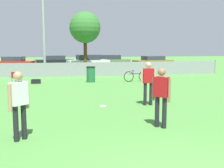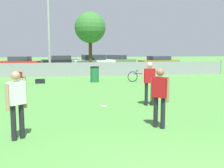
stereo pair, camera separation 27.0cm
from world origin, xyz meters
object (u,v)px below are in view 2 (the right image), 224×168
(gear_bag_sideline, at_px, (40,81))
(player_defender_red, at_px, (149,80))
(trash_bin, at_px, (95,74))
(light_pole, at_px, (48,16))
(player_thrower_red, at_px, (160,93))
(frisbee_disc, at_px, (104,106))
(parked_car_red, at_px, (20,63))
(parked_car_white, at_px, (94,62))
(bicycle_sideline, at_px, (140,76))
(parked_car_olive, at_px, (117,61))
(tree_near_pole, at_px, (90,28))
(parked_car_tan, at_px, (159,62))
(parked_car_dark, at_px, (60,61))
(player_receiver_white, at_px, (17,100))
(folding_chair_sideline, at_px, (20,77))

(gear_bag_sideline, bearing_deg, player_defender_red, -57.14)
(player_defender_red, height_order, trash_bin, player_defender_red)
(light_pole, bearing_deg, player_thrower_red, -75.96)
(frisbee_disc, distance_m, parked_car_red, 21.24)
(player_defender_red, height_order, parked_car_white, player_defender_red)
(bicycle_sideline, bearing_deg, trash_bin, 169.66)
(parked_car_red, height_order, parked_car_olive, parked_car_olive)
(light_pole, bearing_deg, parked_car_white, 55.00)
(gear_bag_sideline, distance_m, parked_car_olive, 16.40)
(tree_near_pole, xyz_separation_m, player_defender_red, (1.10, -15.26, -3.01))
(tree_near_pole, relative_size, parked_car_tan, 1.15)
(parked_car_tan, bearing_deg, tree_near_pole, -159.81)
(tree_near_pole, relative_size, player_thrower_red, 3.17)
(parked_car_tan, bearing_deg, player_defender_red, -120.88)
(parked_car_dark, distance_m, parked_car_olive, 6.64)
(player_receiver_white, relative_size, parked_car_white, 0.38)
(player_receiver_white, xyz_separation_m, frisbee_disc, (2.63, 3.58, -1.00))
(trash_bin, distance_m, gear_bag_sideline, 3.53)
(trash_bin, xyz_separation_m, parked_car_white, (0.95, 11.19, 0.20))
(trash_bin, relative_size, parked_car_white, 0.23)
(player_defender_red, xyz_separation_m, player_receiver_white, (-4.44, -3.50, 0.00))
(light_pole, relative_size, parked_car_red, 1.92)
(parked_car_white, bearing_deg, tree_near_pole, -110.53)
(parked_car_white, bearing_deg, player_thrower_red, -101.38)
(light_pole, relative_size, trash_bin, 7.84)
(tree_near_pole, xyz_separation_m, gear_bag_sideline, (-3.85, -7.61, -3.89))
(tree_near_pole, distance_m, player_receiver_white, 19.29)
(player_receiver_white, bearing_deg, bicycle_sideline, 18.12)
(light_pole, xyz_separation_m, trash_bin, (3.20, -5.26, -4.29))
(player_receiver_white, relative_size, parked_car_tan, 0.36)
(parked_car_tan, bearing_deg, gear_bag_sideline, -145.13)
(parked_car_dark, relative_size, parked_car_white, 1.01)
(light_pole, distance_m, parked_car_dark, 10.90)
(folding_chair_sideline, xyz_separation_m, parked_car_dark, (2.07, 15.79, 0.16))
(parked_car_tan, bearing_deg, player_receiver_white, -127.45)
(player_receiver_white, relative_size, player_thrower_red, 1.00)
(gear_bag_sideline, xyz_separation_m, parked_car_dark, (0.92, 15.42, 0.51))
(parked_car_olive, bearing_deg, parked_car_dark, -175.76)
(parked_car_olive, bearing_deg, light_pole, -116.40)
(parked_car_olive, bearing_deg, player_receiver_white, -93.61)
(folding_chair_sideline, height_order, trash_bin, trash_bin)
(parked_car_white, bearing_deg, player_receiver_white, -111.05)
(frisbee_disc, bearing_deg, parked_car_tan, 66.17)
(parked_car_white, bearing_deg, bicycle_sideline, -90.62)
(player_defender_red, relative_size, parked_car_dark, 0.37)
(gear_bag_sideline, height_order, parked_car_tan, parked_car_tan)
(parked_car_red, bearing_deg, player_thrower_red, -62.47)
(bicycle_sideline, height_order, gear_bag_sideline, bicycle_sideline)
(light_pole, xyz_separation_m, bicycle_sideline, (6.25, -5.45, -4.45))
(bicycle_sideline, xyz_separation_m, parked_car_tan, (5.54, 12.79, 0.27))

